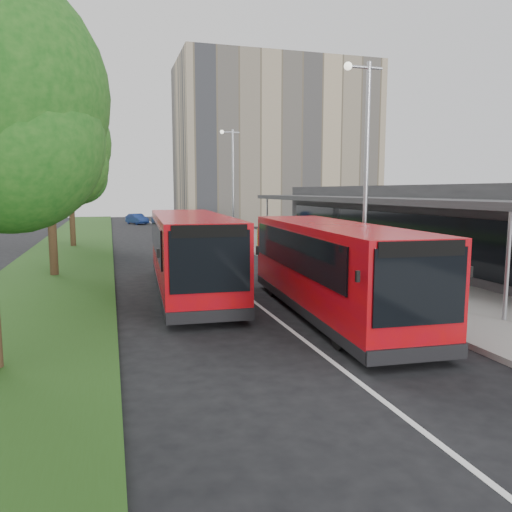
% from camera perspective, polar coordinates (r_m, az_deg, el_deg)
% --- Properties ---
extents(ground, '(120.00, 120.00, 0.00)m').
position_cam_1_polar(ground, '(15.27, 1.65, -6.68)').
color(ground, black).
rests_on(ground, ground).
extents(pavement, '(5.00, 80.00, 0.15)m').
position_cam_1_polar(pavement, '(35.88, 0.94, 1.62)').
color(pavement, gray).
rests_on(pavement, ground).
extents(grass_verge, '(5.00, 80.00, 0.10)m').
position_cam_1_polar(grass_verge, '(34.37, -20.24, 0.86)').
color(grass_verge, '#254A17').
rests_on(grass_verge, ground).
extents(lane_centre_line, '(0.12, 70.00, 0.01)m').
position_cam_1_polar(lane_centre_line, '(29.68, -7.30, 0.20)').
color(lane_centre_line, silver).
rests_on(lane_centre_line, ground).
extents(kerb_dashes, '(0.12, 56.00, 0.01)m').
position_cam_1_polar(kerb_dashes, '(34.21, -2.89, 1.21)').
color(kerb_dashes, silver).
rests_on(kerb_dashes, ground).
extents(office_block, '(22.00, 12.00, 18.00)m').
position_cam_1_polar(office_block, '(59.32, 2.08, 12.56)').
color(office_block, tan).
rests_on(office_block, ground).
extents(station_building, '(7.70, 26.00, 4.00)m').
position_cam_1_polar(station_building, '(26.99, 18.65, 3.49)').
color(station_building, '#2D2D2F').
rests_on(station_building, ground).
extents(tree_mid, '(5.21, 5.21, 8.37)m').
position_cam_1_polar(tree_mid, '(23.33, -22.69, 11.02)').
color(tree_mid, '#352515').
rests_on(tree_mid, ground).
extents(tree_far, '(5.00, 5.00, 8.03)m').
position_cam_1_polar(tree_far, '(35.25, -20.53, 9.37)').
color(tree_far, '#352515').
rests_on(tree_far, ground).
extents(lamp_post_near, '(1.44, 0.28, 8.00)m').
position_cam_1_polar(lamp_post_near, '(18.31, 12.26, 10.38)').
color(lamp_post_near, '#93959B').
rests_on(lamp_post_near, pavement).
extents(lamp_post_far, '(1.44, 0.28, 8.00)m').
position_cam_1_polar(lamp_post_far, '(37.13, -2.78, 8.98)').
color(lamp_post_far, '#93959B').
rests_on(lamp_post_far, pavement).
extents(bus_main, '(3.07, 9.89, 2.76)m').
position_cam_1_polar(bus_main, '(15.04, 8.68, -1.48)').
color(bus_main, '#B50909').
rests_on(bus_main, ground).
extents(bus_second, '(3.10, 10.27, 2.87)m').
position_cam_1_polar(bus_second, '(18.28, -7.48, 0.30)').
color(bus_second, '#B50909').
rests_on(bus_second, ground).
extents(litter_bin, '(0.56, 0.56, 0.80)m').
position_cam_1_polar(litter_bin, '(25.79, 8.14, 0.31)').
color(litter_bin, '#362316').
rests_on(litter_bin, pavement).
extents(bollard, '(0.23, 0.23, 1.12)m').
position_cam_1_polar(bollard, '(32.56, 0.28, 2.15)').
color(bollard, yellow).
rests_on(bollard, pavement).
extents(car_near, '(2.94, 4.06, 1.28)m').
position_cam_1_polar(car_near, '(53.06, -8.87, 4.04)').
color(car_near, '#4E0D0B').
rests_on(car_near, ground).
extents(car_far, '(2.53, 3.78, 1.18)m').
position_cam_1_polar(car_far, '(57.76, -13.44, 4.15)').
color(car_far, navy).
rests_on(car_far, ground).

